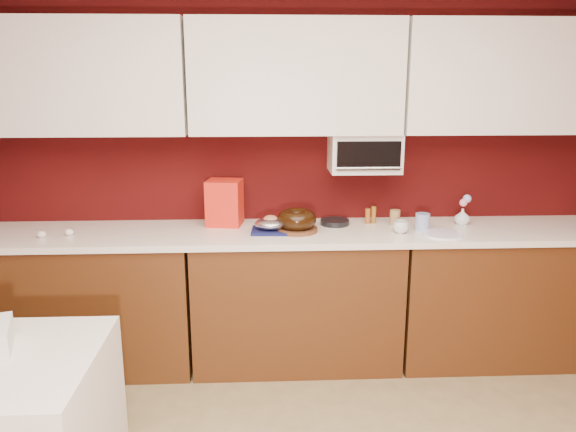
% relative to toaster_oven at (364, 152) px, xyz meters
% --- Properties ---
extents(wall_back, '(4.00, 0.02, 2.50)m').
position_rel_toaster_oven_xyz_m(wall_back, '(-0.45, 0.15, -0.12)').
color(wall_back, '#3D0908').
rests_on(wall_back, floor).
extents(base_cabinet_left, '(1.31, 0.58, 0.86)m').
position_rel_toaster_oven_xyz_m(base_cabinet_left, '(-1.78, -0.17, -0.95)').
color(base_cabinet_left, '#4E290F').
rests_on(base_cabinet_left, floor).
extents(base_cabinet_center, '(1.31, 0.58, 0.86)m').
position_rel_toaster_oven_xyz_m(base_cabinet_center, '(-0.45, -0.17, -0.95)').
color(base_cabinet_center, '#4E290F').
rests_on(base_cabinet_center, floor).
extents(base_cabinet_right, '(1.31, 0.58, 0.86)m').
position_rel_toaster_oven_xyz_m(base_cabinet_right, '(0.88, -0.17, -0.95)').
color(base_cabinet_right, '#4E290F').
rests_on(base_cabinet_right, floor).
extents(countertop, '(4.00, 0.62, 0.04)m').
position_rel_toaster_oven_xyz_m(countertop, '(-0.45, -0.17, -0.49)').
color(countertop, white).
rests_on(countertop, base_cabinet_center).
extents(upper_cabinet_left, '(1.31, 0.33, 0.70)m').
position_rel_toaster_oven_xyz_m(upper_cabinet_left, '(-1.78, -0.02, 0.48)').
color(upper_cabinet_left, white).
rests_on(upper_cabinet_left, wall_back).
extents(upper_cabinet_center, '(1.31, 0.33, 0.70)m').
position_rel_toaster_oven_xyz_m(upper_cabinet_center, '(-0.45, -0.02, 0.48)').
color(upper_cabinet_center, white).
rests_on(upper_cabinet_center, wall_back).
extents(upper_cabinet_right, '(1.31, 0.33, 0.70)m').
position_rel_toaster_oven_xyz_m(upper_cabinet_right, '(0.88, -0.02, 0.48)').
color(upper_cabinet_right, white).
rests_on(upper_cabinet_right, wall_back).
extents(toaster_oven, '(0.45, 0.30, 0.25)m').
position_rel_toaster_oven_xyz_m(toaster_oven, '(0.00, 0.00, 0.00)').
color(toaster_oven, white).
rests_on(toaster_oven, upper_cabinet_center).
extents(toaster_oven_door, '(0.40, 0.02, 0.18)m').
position_rel_toaster_oven_xyz_m(toaster_oven_door, '(0.00, -0.16, 0.00)').
color(toaster_oven_door, black).
rests_on(toaster_oven_door, toaster_oven).
extents(toaster_oven_handle, '(0.42, 0.02, 0.02)m').
position_rel_toaster_oven_xyz_m(toaster_oven_handle, '(0.00, -0.18, -0.07)').
color(toaster_oven_handle, silver).
rests_on(toaster_oven_handle, toaster_oven).
extents(cake_base, '(0.28, 0.28, 0.02)m').
position_rel_toaster_oven_xyz_m(cake_base, '(-0.45, -0.19, -0.46)').
color(cake_base, brown).
rests_on(cake_base, countertop).
extents(bundt_cake, '(0.32, 0.32, 0.10)m').
position_rel_toaster_oven_xyz_m(bundt_cake, '(-0.45, -0.19, -0.40)').
color(bundt_cake, black).
rests_on(bundt_cake, cake_base).
extents(navy_towel, '(0.25, 0.21, 0.02)m').
position_rel_toaster_oven_xyz_m(navy_towel, '(-0.62, -0.20, -0.47)').
color(navy_towel, '#13174A').
rests_on(navy_towel, countertop).
extents(foil_ham_nest, '(0.25, 0.23, 0.07)m').
position_rel_toaster_oven_xyz_m(foil_ham_nest, '(-0.62, -0.20, -0.42)').
color(foil_ham_nest, silver).
rests_on(foil_ham_nest, navy_towel).
extents(roasted_ham, '(0.11, 0.09, 0.06)m').
position_rel_toaster_oven_xyz_m(roasted_ham, '(-0.62, -0.20, -0.40)').
color(roasted_ham, '#BB7B55').
rests_on(roasted_ham, foil_ham_nest).
extents(pandoro_box, '(0.25, 0.23, 0.30)m').
position_rel_toaster_oven_xyz_m(pandoro_box, '(-0.91, 0.00, -0.33)').
color(pandoro_box, red).
rests_on(pandoro_box, countertop).
extents(dark_pan, '(0.20, 0.20, 0.03)m').
position_rel_toaster_oven_xyz_m(dark_pan, '(-0.19, -0.03, -0.46)').
color(dark_pan, black).
rests_on(dark_pan, countertop).
extents(coffee_mug, '(0.10, 0.10, 0.09)m').
position_rel_toaster_oven_xyz_m(coffee_mug, '(0.20, -0.26, -0.43)').
color(coffee_mug, silver).
rests_on(coffee_mug, countertop).
extents(blue_jar, '(0.11, 0.11, 0.11)m').
position_rel_toaster_oven_xyz_m(blue_jar, '(0.35, -0.20, -0.42)').
color(blue_jar, '#1C3F9C').
rests_on(blue_jar, countertop).
extents(flower_vase, '(0.10, 0.10, 0.12)m').
position_rel_toaster_oven_xyz_m(flower_vase, '(0.66, -0.07, -0.41)').
color(flower_vase, silver).
rests_on(flower_vase, countertop).
extents(flower_pink, '(0.05, 0.05, 0.05)m').
position_rel_toaster_oven_xyz_m(flower_pink, '(0.66, -0.07, -0.33)').
color(flower_pink, pink).
rests_on(flower_pink, flower_vase).
extents(flower_blue, '(0.06, 0.06, 0.06)m').
position_rel_toaster_oven_xyz_m(flower_blue, '(0.69, -0.05, -0.30)').
color(flower_blue, '#96B9F0').
rests_on(flower_blue, flower_vase).
extents(china_plate, '(0.32, 0.32, 0.01)m').
position_rel_toaster_oven_xyz_m(china_plate, '(0.45, -0.32, -0.47)').
color(china_plate, white).
rests_on(china_plate, countertop).
extents(amber_bottle, '(0.04, 0.04, 0.10)m').
position_rel_toaster_oven_xyz_m(amber_bottle, '(0.04, -0.02, -0.42)').
color(amber_bottle, '#92511A').
rests_on(amber_bottle, countertop).
extents(paper_cup, '(0.08, 0.08, 0.10)m').
position_rel_toaster_oven_xyz_m(paper_cup, '(0.21, -0.06, -0.43)').
color(paper_cup, '#9C7847').
rests_on(paper_cup, countertop).
extents(egg_left, '(0.07, 0.06, 0.04)m').
position_rel_toaster_oven_xyz_m(egg_left, '(-2.01, -0.26, -0.45)').
color(egg_left, silver).
rests_on(egg_left, countertop).
extents(egg_right, '(0.06, 0.05, 0.04)m').
position_rel_toaster_oven_xyz_m(egg_right, '(-1.86, -0.22, -0.45)').
color(egg_right, white).
rests_on(egg_right, countertop).
extents(amber_bottle_tall, '(0.04, 0.04, 0.11)m').
position_rel_toaster_oven_xyz_m(amber_bottle_tall, '(0.08, -0.01, -0.42)').
color(amber_bottle_tall, brown).
rests_on(amber_bottle_tall, countertop).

